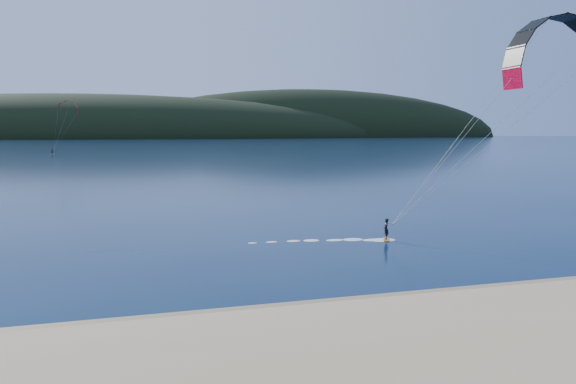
# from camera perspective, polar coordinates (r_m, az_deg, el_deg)

# --- Properties ---
(ground) EXTENTS (1800.00, 1800.00, 0.00)m
(ground) POSITION_cam_1_polar(r_m,az_deg,el_deg) (22.04, 4.25, -15.99)
(ground) COLOR #081B3B
(ground) RESTS_ON ground
(wet_sand) EXTENTS (220.00, 2.50, 0.10)m
(wet_sand) POSITION_cam_1_polar(r_m,az_deg,el_deg) (26.01, 0.72, -12.30)
(wet_sand) COLOR #977E58
(wet_sand) RESTS_ON ground
(headland) EXTENTS (1200.00, 310.00, 140.00)m
(headland) POSITION_cam_1_polar(r_m,az_deg,el_deg) (764.46, -15.62, 5.48)
(headland) COLOR black
(headland) RESTS_ON ground
(kitesurfer_near) EXTENTS (24.32, 9.16, 16.40)m
(kitesurfer_near) POSITION_cam_1_polar(r_m,az_deg,el_deg) (42.49, 25.44, 10.70)
(kitesurfer_near) COLOR orange
(kitesurfer_near) RESTS_ON ground
(kitesurfer_far) EXTENTS (11.06, 5.77, 18.28)m
(kitesurfer_far) POSITION_cam_1_polar(r_m,az_deg,el_deg) (214.66, -22.00, 7.73)
(kitesurfer_far) COLOR orange
(kitesurfer_far) RESTS_ON ground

